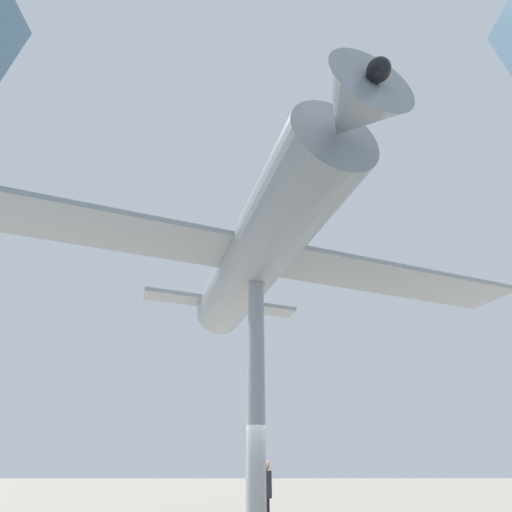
# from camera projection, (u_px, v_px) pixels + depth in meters

# --- Properties ---
(support_pylon_central) EXTENTS (0.50, 0.50, 6.65)m
(support_pylon_central) POSITION_uv_depth(u_px,v_px,m) (256.00, 392.00, 9.44)
(support_pylon_central) COLOR #999EA3
(support_pylon_central) RESTS_ON ground_plane
(suspended_airplane) EXTENTS (21.26, 12.78, 3.66)m
(suspended_airplane) POSITION_uv_depth(u_px,v_px,m) (259.00, 251.00, 11.49)
(suspended_airplane) COLOR #93999E
(suspended_airplane) RESTS_ON support_pylon_central
(visitor_person) EXTENTS (0.35, 0.45, 1.73)m
(visitor_person) POSITION_uv_depth(u_px,v_px,m) (266.00, 491.00, 9.28)
(visitor_person) COLOR #232328
(visitor_person) RESTS_ON ground_plane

